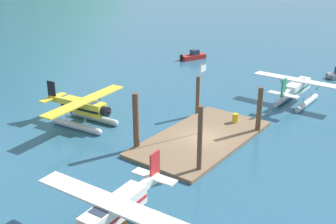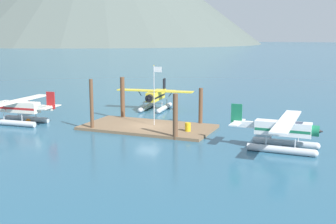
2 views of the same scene
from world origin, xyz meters
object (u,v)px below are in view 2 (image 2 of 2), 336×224
Objects in this scene: flagpole at (155,88)px; fuel_drum at (188,127)px; seaplane_cream_port_aft at (19,110)px; seaplane_white_stbd_aft at (283,132)px; mooring_buoy at (28,121)px; seaplane_yellow_bow_left at (156,98)px.

fuel_drum is (4.27, -1.42, -3.58)m from flagpole.
fuel_drum is 19.60m from seaplane_cream_port_aft.
seaplane_white_stbd_aft is (14.02, -3.95, -2.74)m from flagpole.
fuel_drum is 18.65m from mooring_buoy.
seaplane_yellow_bow_left is (9.66, 13.96, 1.28)m from mooring_buoy.
mooring_buoy is 28.30m from seaplane_white_stbd_aft.
fuel_drum is 10.10m from seaplane_white_stbd_aft.
flagpole is 14.82m from seaplane_white_stbd_aft.
seaplane_white_stbd_aft is at bearing -0.81° from mooring_buoy.
mooring_buoy is (-18.53, -2.13, -0.44)m from fuel_drum.
flagpole reaches higher than seaplane_cream_port_aft.
seaplane_white_stbd_aft is (28.27, -0.40, 1.28)m from mooring_buoy.
fuel_drum reaches higher than mooring_buoy.
seaplane_cream_port_aft is 29.17m from seaplane_white_stbd_aft.
seaplane_white_stbd_aft reaches higher than fuel_drum.
fuel_drum is 0.08× the size of seaplane_cream_port_aft.
seaplane_yellow_bow_left is at bearing 113.78° from flagpole.
seaplane_cream_port_aft is at bearing -126.55° from seaplane_yellow_bow_left.
seaplane_white_stbd_aft is at bearing -37.66° from seaplane_yellow_bow_left.
fuel_drum is at bearing 7.10° from seaplane_cream_port_aft.
flagpole reaches higher than mooring_buoy.
seaplane_cream_port_aft reaches higher than mooring_buoy.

